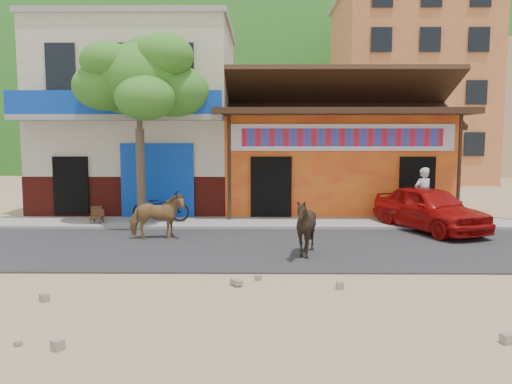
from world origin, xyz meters
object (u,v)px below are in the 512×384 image
Objects in this scene: cow_tan at (157,216)px; cafe_chair_left at (96,207)px; tree at (140,129)px; scooter at (161,207)px; pedestrian at (423,195)px; cafe_chair_right at (97,211)px; red_car at (429,208)px; cow_dark at (306,227)px.

cow_tan reaches higher than cafe_chair_left.
tree is 2.59m from scooter.
cafe_chair_right is at bearing -20.23° from pedestrian.
cafe_chair_right is (0.26, -0.76, 0.00)m from cafe_chair_left.
tree is at bearing 10.15° from cow_tan.
cafe_chair_right is at bearing -86.11° from cafe_chair_left.
pedestrian reaches higher than cafe_chair_left.
red_car reaches higher than cafe_chair_right.
cafe_chair_right is (-2.00, -0.30, -0.09)m from scooter.
cow_tan is 8.51m from pedestrian.
scooter is 2.02m from cafe_chair_right.
cow_dark is at bearing -130.23° from cow_tan.
cow_tan is 8.04m from red_car.
tree reaches higher than cow_dark.
cow_dark is (3.92, -2.03, 0.07)m from cow_tan.
cafe_chair_right is at bearing 35.43° from cow_tan.
cow_dark is 1.75× the size of cafe_chair_right.
pedestrian is (0.18, 1.21, 0.28)m from red_car.
tree is 2.96m from cafe_chair_right.
cow_tan is 1.87× the size of cafe_chair_left.
cow_dark is at bearing -32.17° from cafe_chair_right.
tree is at bearing -21.07° from pedestrian.
scooter is 1.05× the size of pedestrian.
cafe_chair_left is at bearing 29.65° from cow_tan.
red_car is at bearing 59.01° from pedestrian.
pedestrian reaches higher than cow_tan.
scooter is at bearing -26.85° from cafe_chair_left.
cow_dark is 0.75× the size of scooter.
tree is 3.40× the size of pedestrian.
pedestrian reaches higher than scooter.
cafe_chair_left is (-2.26, 0.47, -0.09)m from scooter.
pedestrian is at bearing 1.30° from tree.
cafe_chair_right is at bearing -157.73° from cow_dark.
red_car is 10.35m from cafe_chair_right.
cow_tan is at bearing 167.89° from red_car.
tree is 1.50× the size of red_car.
cafe_chair_left is at bearing 150.08° from red_car.
tree is 7.59× the size of cafe_chair_left.
red_car is at bearing 95.27° from cow_dark.
cow_tan is at bearing -151.73° from cow_dark.
red_car is 5.05× the size of cafe_chair_left.
pedestrian is 10.78m from cafe_chair_left.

